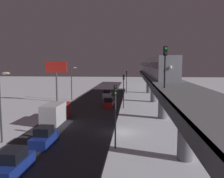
{
  "coord_description": "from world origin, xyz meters",
  "views": [
    {
      "loc": [
        -1.5,
        29.0,
        8.57
      ],
      "look_at": [
        2.99,
        -23.11,
        2.89
      ],
      "focal_mm": 38.29,
      "sensor_mm": 36.0,
      "label": 1
    }
  ],
  "objects_px": {
    "subway_train": "(150,65)",
    "traffic_light_far": "(127,79)",
    "sedan_white": "(107,94)",
    "rail_signal": "(165,60)",
    "box_truck": "(56,113)",
    "commercial_billboard": "(56,71)",
    "sedan_blue_2": "(44,138)",
    "traffic_light_mid": "(124,86)",
    "traffic_light_near": "(115,107)",
    "sedan_blue": "(13,164)",
    "sedan_red": "(109,103)"
  },
  "relations": [
    {
      "from": "subway_train",
      "to": "rail_signal",
      "type": "height_order",
      "value": "rail_signal"
    },
    {
      "from": "sedan_blue_2",
      "to": "rail_signal",
      "type": "bearing_deg",
      "value": 178.32
    },
    {
      "from": "subway_train",
      "to": "sedan_blue_2",
      "type": "height_order",
      "value": "subway_train"
    },
    {
      "from": "box_truck",
      "to": "commercial_billboard",
      "type": "height_order",
      "value": "commercial_billboard"
    },
    {
      "from": "traffic_light_mid",
      "to": "traffic_light_near",
      "type": "bearing_deg",
      "value": 90.0
    },
    {
      "from": "traffic_light_near",
      "to": "commercial_billboard",
      "type": "height_order",
      "value": "commercial_billboard"
    },
    {
      "from": "subway_train",
      "to": "traffic_light_near",
      "type": "distance_m",
      "value": 44.83
    },
    {
      "from": "rail_signal",
      "to": "sedan_white",
      "type": "distance_m",
      "value": 38.24
    },
    {
      "from": "sedan_white",
      "to": "traffic_light_far",
      "type": "distance_m",
      "value": 9.12
    },
    {
      "from": "sedan_red",
      "to": "sedan_blue",
      "type": "xyz_separation_m",
      "value": [
        4.6,
        28.9,
        0.01
      ]
    },
    {
      "from": "commercial_billboard",
      "to": "subway_train",
      "type": "bearing_deg",
      "value": -144.3
    },
    {
      "from": "subway_train",
      "to": "commercial_billboard",
      "type": "height_order",
      "value": "subway_train"
    },
    {
      "from": "traffic_light_far",
      "to": "commercial_billboard",
      "type": "distance_m",
      "value": 21.21
    },
    {
      "from": "traffic_light_near",
      "to": "commercial_billboard",
      "type": "relative_size",
      "value": 0.72
    },
    {
      "from": "traffic_light_mid",
      "to": "traffic_light_far",
      "type": "xyz_separation_m",
      "value": [
        0.0,
        -21.59,
        0.0
      ]
    },
    {
      "from": "subway_train",
      "to": "sedan_red",
      "type": "distance_m",
      "value": 24.55
    },
    {
      "from": "sedan_white",
      "to": "rail_signal",
      "type": "bearing_deg",
      "value": -75.36
    },
    {
      "from": "sedan_red",
      "to": "traffic_light_mid",
      "type": "relative_size",
      "value": 0.67
    },
    {
      "from": "subway_train",
      "to": "traffic_light_far",
      "type": "height_order",
      "value": "subway_train"
    },
    {
      "from": "sedan_blue",
      "to": "sedan_blue_2",
      "type": "xyz_separation_m",
      "value": [
        -0.0,
        -6.6,
        0.0
      ]
    },
    {
      "from": "rail_signal",
      "to": "box_truck",
      "type": "height_order",
      "value": "rail_signal"
    },
    {
      "from": "box_truck",
      "to": "traffic_light_far",
      "type": "xyz_separation_m",
      "value": [
        -9.5,
        -32.88,
        2.85
      ]
    },
    {
      "from": "traffic_light_far",
      "to": "sedan_blue",
      "type": "bearing_deg",
      "value": 81.37
    },
    {
      "from": "subway_train",
      "to": "sedan_red",
      "type": "relative_size",
      "value": 17.15
    },
    {
      "from": "subway_train",
      "to": "box_truck",
      "type": "bearing_deg",
      "value": 64.9
    },
    {
      "from": "traffic_light_far",
      "to": "sedan_blue_2",
      "type": "bearing_deg",
      "value": 80.07
    },
    {
      "from": "sedan_blue_2",
      "to": "box_truck",
      "type": "distance_m",
      "value": 10.17
    },
    {
      "from": "traffic_light_far",
      "to": "commercial_billboard",
      "type": "height_order",
      "value": "commercial_billboard"
    },
    {
      "from": "subway_train",
      "to": "sedan_red",
      "type": "height_order",
      "value": "subway_train"
    },
    {
      "from": "sedan_white",
      "to": "sedan_blue_2",
      "type": "height_order",
      "value": "same"
    },
    {
      "from": "sedan_red",
      "to": "commercial_billboard",
      "type": "xyz_separation_m",
      "value": [
        12.34,
        -6.03,
        6.04
      ]
    },
    {
      "from": "rail_signal",
      "to": "box_truck",
      "type": "relative_size",
      "value": 0.54
    },
    {
      "from": "box_truck",
      "to": "sedan_blue",
      "type": "bearing_deg",
      "value": 96.89
    },
    {
      "from": "sedan_blue",
      "to": "commercial_billboard",
      "type": "relative_size",
      "value": 0.5
    },
    {
      "from": "sedan_blue_2",
      "to": "traffic_light_mid",
      "type": "height_order",
      "value": "traffic_light_mid"
    },
    {
      "from": "rail_signal",
      "to": "traffic_light_far",
      "type": "xyz_separation_m",
      "value": [
        4.74,
        -43.2,
        -4.7
      ]
    },
    {
      "from": "traffic_light_near",
      "to": "traffic_light_far",
      "type": "bearing_deg",
      "value": -90.0
    },
    {
      "from": "subway_train",
      "to": "box_truck",
      "type": "relative_size",
      "value": 10.01
    },
    {
      "from": "sedan_blue_2",
      "to": "traffic_light_mid",
      "type": "distance_m",
      "value": 22.79
    },
    {
      "from": "rail_signal",
      "to": "box_truck",
      "type": "bearing_deg",
      "value": -35.91
    },
    {
      "from": "subway_train",
      "to": "sedan_blue",
      "type": "relative_size",
      "value": 16.57
    },
    {
      "from": "sedan_blue",
      "to": "traffic_light_far",
      "type": "xyz_separation_m",
      "value": [
        -7.5,
        -49.44,
        3.4
      ]
    },
    {
      "from": "box_truck",
      "to": "traffic_light_mid",
      "type": "relative_size",
      "value": 1.16
    },
    {
      "from": "sedan_red",
      "to": "traffic_light_mid",
      "type": "distance_m",
      "value": 4.6
    },
    {
      "from": "sedan_white",
      "to": "traffic_light_mid",
      "type": "height_order",
      "value": "traffic_light_mid"
    },
    {
      "from": "rail_signal",
      "to": "sedan_red",
      "type": "xyz_separation_m",
      "value": [
        7.64,
        -22.66,
        -8.11
      ]
    },
    {
      "from": "sedan_blue_2",
      "to": "traffic_light_near",
      "type": "relative_size",
      "value": 0.65
    },
    {
      "from": "commercial_billboard",
      "to": "traffic_light_mid",
      "type": "bearing_deg",
      "value": 155.09
    },
    {
      "from": "sedan_blue_2",
      "to": "traffic_light_near",
      "type": "height_order",
      "value": "traffic_light_near"
    },
    {
      "from": "commercial_billboard",
      "to": "sedan_blue",
      "type": "bearing_deg",
      "value": 102.5
    }
  ]
}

